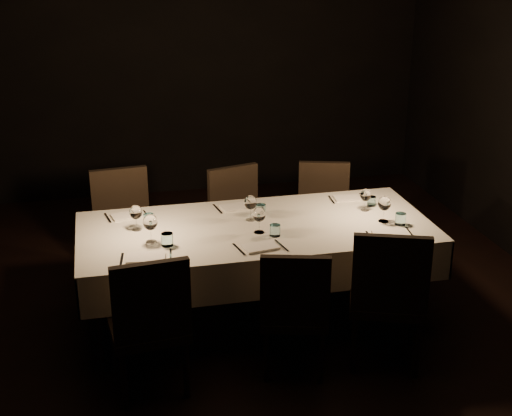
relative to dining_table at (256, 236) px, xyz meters
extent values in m
cube|color=black|center=(0.00, 0.00, -0.69)|extent=(5.00, 6.00, 0.01)
cube|color=black|center=(0.00, 3.00, 0.81)|extent=(5.00, 0.01, 3.00)
cube|color=black|center=(0.00, -3.00, 0.81)|extent=(5.00, 0.01, 3.00)
cube|color=black|center=(0.00, 0.00, 0.04)|extent=(2.40, 1.00, 0.04)
cylinder|color=black|center=(-1.12, -0.42, -0.33)|extent=(0.07, 0.07, 0.71)
cylinder|color=black|center=(-1.12, 0.42, -0.33)|extent=(0.07, 0.07, 0.71)
cylinder|color=black|center=(1.12, -0.42, -0.33)|extent=(0.07, 0.07, 0.71)
cylinder|color=black|center=(1.12, 0.42, -0.33)|extent=(0.07, 0.07, 0.71)
cube|color=silver|center=(0.00, 0.00, 0.07)|extent=(2.52, 1.12, 0.01)
cube|color=silver|center=(0.00, 0.55, -0.08)|extent=(2.52, 0.01, 0.28)
cube|color=silver|center=(0.00, -0.55, -0.08)|extent=(2.52, 0.01, 0.28)
cube|color=silver|center=(1.25, 0.00, -0.08)|extent=(0.01, 1.12, 0.28)
cube|color=silver|center=(-1.25, 0.00, -0.08)|extent=(0.01, 1.12, 0.28)
cylinder|color=black|center=(-0.67, -0.46, -0.49)|extent=(0.04, 0.04, 0.40)
cylinder|color=black|center=(-0.63, -0.85, -0.49)|extent=(0.04, 0.04, 0.40)
cylinder|color=black|center=(-1.05, -0.50, -0.49)|extent=(0.04, 0.04, 0.40)
cylinder|color=black|center=(-1.01, -0.88, -0.49)|extent=(0.04, 0.04, 0.40)
cube|color=black|center=(-0.84, -0.67, -0.25)|extent=(0.51, 0.51, 0.06)
cube|color=black|center=(-0.82, -0.87, 0.03)|extent=(0.47, 0.10, 0.50)
cube|color=silver|center=(-0.81, -0.38, 0.08)|extent=(0.27, 0.19, 0.02)
cube|color=silver|center=(-0.97, -0.38, 0.08)|extent=(0.04, 0.22, 0.01)
cube|color=silver|center=(-0.66, -0.38, 0.08)|extent=(0.04, 0.22, 0.01)
cylinder|color=white|center=(-0.66, -0.20, 0.12)|extent=(0.08, 0.08, 0.09)
cylinder|color=white|center=(-0.76, -0.12, 0.08)|extent=(0.08, 0.08, 0.00)
cylinder|color=white|center=(-0.76, -0.12, 0.13)|extent=(0.01, 0.01, 0.09)
ellipsoid|color=white|center=(-0.76, -0.12, 0.22)|extent=(0.10, 0.10, 0.11)
cylinder|color=black|center=(0.32, -0.54, -0.50)|extent=(0.04, 0.04, 0.38)
cylinder|color=black|center=(0.23, -0.88, -0.50)|extent=(0.04, 0.04, 0.38)
cylinder|color=black|center=(-0.02, -0.45, -0.50)|extent=(0.04, 0.04, 0.38)
cylinder|color=black|center=(-0.11, -0.79, -0.50)|extent=(0.04, 0.04, 0.38)
cube|color=black|center=(0.10, -0.66, -0.28)|extent=(0.53, 0.53, 0.06)
cube|color=black|center=(0.05, -0.84, -0.02)|extent=(0.43, 0.16, 0.47)
cube|color=silver|center=(-0.06, -0.38, 0.08)|extent=(0.25, 0.18, 0.02)
cube|color=silver|center=(-0.20, -0.38, 0.08)|extent=(0.06, 0.21, 0.01)
cube|color=silver|center=(0.09, -0.38, 0.08)|extent=(0.05, 0.21, 0.01)
cylinder|color=white|center=(0.09, -0.20, 0.12)|extent=(0.07, 0.07, 0.08)
cylinder|color=white|center=(0.00, -0.12, 0.08)|extent=(0.07, 0.07, 0.00)
cylinder|color=white|center=(0.00, -0.12, 0.12)|extent=(0.01, 0.01, 0.09)
ellipsoid|color=white|center=(0.00, -0.12, 0.21)|extent=(0.09, 0.09, 0.11)
cylinder|color=black|center=(0.98, -0.58, -0.48)|extent=(0.04, 0.04, 0.42)
cylinder|color=black|center=(0.85, -0.96, -0.48)|extent=(0.04, 0.04, 0.42)
cylinder|color=black|center=(0.61, -0.45, -0.48)|extent=(0.04, 0.04, 0.42)
cylinder|color=black|center=(0.47, -0.82, -0.48)|extent=(0.04, 0.04, 0.42)
cube|color=black|center=(0.73, -0.70, -0.24)|extent=(0.62, 0.62, 0.06)
cube|color=black|center=(0.65, -0.90, 0.05)|extent=(0.47, 0.21, 0.52)
cube|color=silver|center=(0.87, -0.38, 0.08)|extent=(0.26, 0.18, 0.02)
cube|color=silver|center=(0.72, -0.38, 0.08)|extent=(0.04, 0.22, 0.01)
cube|color=silver|center=(1.02, -0.38, 0.08)|extent=(0.04, 0.22, 0.01)
cylinder|color=white|center=(1.02, -0.20, 0.12)|extent=(0.08, 0.08, 0.08)
cylinder|color=white|center=(0.92, -0.12, 0.08)|extent=(0.07, 0.07, 0.00)
cylinder|color=white|center=(0.92, -0.12, 0.13)|extent=(0.01, 0.01, 0.09)
ellipsoid|color=white|center=(0.92, -0.12, 0.22)|extent=(0.09, 0.09, 0.11)
cylinder|color=black|center=(-1.07, 0.55, -0.49)|extent=(0.04, 0.04, 0.40)
cylinder|color=black|center=(-1.11, 0.93, -0.49)|extent=(0.04, 0.04, 0.40)
cylinder|color=black|center=(-0.69, 0.59, -0.49)|extent=(0.04, 0.04, 0.40)
cylinder|color=black|center=(-0.73, 0.96, -0.49)|extent=(0.04, 0.04, 0.40)
cube|color=black|center=(-0.90, 0.76, -0.26)|extent=(0.50, 0.50, 0.06)
cube|color=black|center=(-0.92, 0.96, 0.02)|extent=(0.46, 0.09, 0.50)
cube|color=silver|center=(-0.89, 0.38, 0.08)|extent=(0.25, 0.18, 0.02)
cube|color=silver|center=(-1.03, 0.38, 0.08)|extent=(0.05, 0.20, 0.01)
cube|color=silver|center=(-0.75, 0.38, 0.08)|extent=(0.05, 0.20, 0.01)
cylinder|color=white|center=(-0.75, 0.20, 0.11)|extent=(0.07, 0.07, 0.08)
cylinder|color=white|center=(-0.84, 0.12, 0.08)|extent=(0.07, 0.07, 0.00)
cylinder|color=white|center=(-0.84, 0.12, 0.12)|extent=(0.01, 0.01, 0.09)
ellipsoid|color=white|center=(-0.84, 0.12, 0.21)|extent=(0.09, 0.09, 0.10)
cylinder|color=black|center=(-0.07, 0.50, -0.49)|extent=(0.04, 0.04, 0.38)
cylinder|color=black|center=(-0.16, 0.85, -0.49)|extent=(0.04, 0.04, 0.38)
cylinder|color=black|center=(0.28, 0.59, -0.49)|extent=(0.04, 0.04, 0.38)
cylinder|color=black|center=(0.19, 0.94, -0.49)|extent=(0.04, 0.04, 0.38)
cube|color=black|center=(0.06, 0.72, -0.27)|extent=(0.54, 0.54, 0.06)
cube|color=black|center=(0.01, 0.90, 0.00)|extent=(0.44, 0.16, 0.48)
cube|color=silver|center=(-0.07, 0.38, 0.08)|extent=(0.25, 0.18, 0.02)
cube|color=silver|center=(-0.21, 0.38, 0.08)|extent=(0.05, 0.21, 0.01)
cube|color=silver|center=(0.08, 0.38, 0.08)|extent=(0.04, 0.21, 0.01)
cylinder|color=white|center=(0.08, 0.20, 0.12)|extent=(0.08, 0.08, 0.08)
cylinder|color=white|center=(-0.01, 0.12, 0.08)|extent=(0.07, 0.07, 0.00)
cylinder|color=white|center=(-0.01, 0.12, 0.12)|extent=(0.01, 0.01, 0.09)
ellipsoid|color=white|center=(-0.01, 0.12, 0.21)|extent=(0.09, 0.09, 0.11)
cylinder|color=black|center=(0.54, 0.62, -0.50)|extent=(0.04, 0.04, 0.38)
cylinder|color=black|center=(0.63, 0.96, -0.50)|extent=(0.04, 0.04, 0.38)
cylinder|color=black|center=(0.87, 0.52, -0.50)|extent=(0.04, 0.04, 0.38)
cylinder|color=black|center=(0.97, 0.86, -0.50)|extent=(0.04, 0.04, 0.38)
cube|color=black|center=(0.75, 0.74, -0.28)|extent=(0.54, 0.54, 0.06)
cube|color=black|center=(0.81, 0.92, -0.02)|extent=(0.43, 0.17, 0.47)
cube|color=silver|center=(0.82, 0.38, 0.08)|extent=(0.21, 0.14, 0.01)
cube|color=silver|center=(0.69, 0.38, 0.08)|extent=(0.03, 0.19, 0.01)
cube|color=silver|center=(0.96, 0.38, 0.08)|extent=(0.02, 0.19, 0.01)
cylinder|color=white|center=(0.96, 0.20, 0.11)|extent=(0.07, 0.07, 0.07)
cylinder|color=white|center=(0.87, 0.12, 0.08)|extent=(0.06, 0.06, 0.00)
cylinder|color=white|center=(0.87, 0.12, 0.12)|extent=(0.01, 0.01, 0.08)
ellipsoid|color=white|center=(0.87, 0.12, 0.20)|extent=(0.08, 0.08, 0.09)
camera|label=1|loc=(-1.04, -4.59, 2.03)|focal=50.00mm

